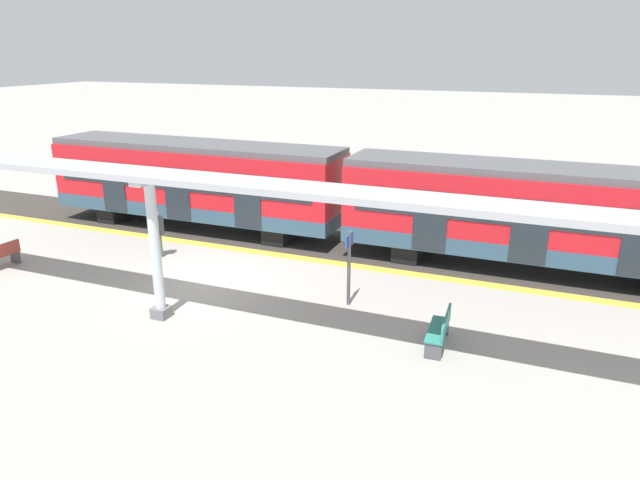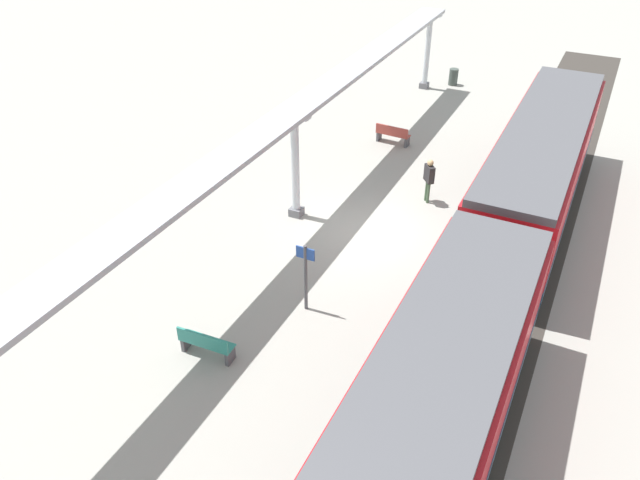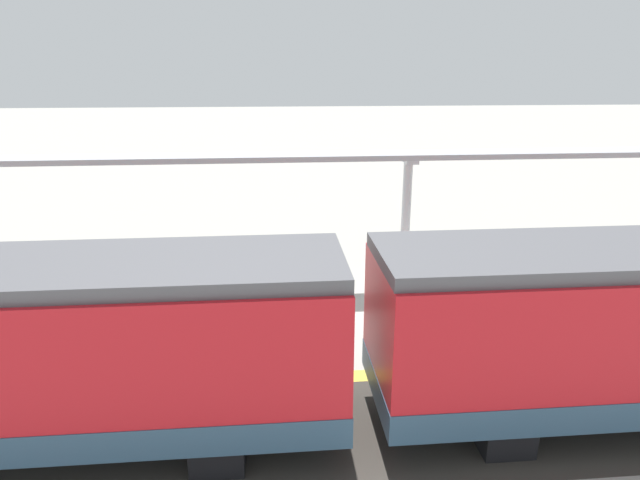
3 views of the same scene
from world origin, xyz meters
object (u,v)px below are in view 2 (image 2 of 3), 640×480
at_px(canopy_pillar_second, 295,166).
at_px(bench_near_end, 206,344).
at_px(canopy_pillar_nearest, 427,51).
at_px(train_near_carriage, 538,169).
at_px(train_far_carriage, 419,445).
at_px(passenger_waiting_near_edge, 429,176).
at_px(bench_mid_platform, 393,134).
at_px(trash_bin, 453,77).
at_px(platform_info_sign, 306,272).

relative_size(canopy_pillar_second, bench_near_end, 2.55).
relative_size(canopy_pillar_nearest, canopy_pillar_second, 1.00).
height_order(train_near_carriage, train_far_carriage, same).
bearing_deg(train_far_carriage, canopy_pillar_nearest, -72.38).
bearing_deg(passenger_waiting_near_edge, bench_mid_platform, -54.94).
bearing_deg(passenger_waiting_near_edge, train_far_carriage, 106.64).
bearing_deg(train_near_carriage, trash_bin, -62.46).
xyz_separation_m(canopy_pillar_nearest, canopy_pillar_second, (0.00, 14.55, 0.00)).
distance_m(train_far_carriage, passenger_waiting_near_edge, 12.59).
height_order(train_far_carriage, platform_info_sign, train_far_carriage).
height_order(bench_mid_platform, platform_info_sign, platform_info_sign).
xyz_separation_m(train_near_carriage, train_far_carriage, (0.00, 12.75, 0.00)).
relative_size(bench_near_end, passenger_waiting_near_edge, 0.89).
height_order(canopy_pillar_second, passenger_waiting_near_edge, canopy_pillar_second).
bearing_deg(passenger_waiting_near_edge, canopy_pillar_second, 37.71).
bearing_deg(train_far_carriage, bench_mid_platform, -68.05).
bearing_deg(bench_near_end, canopy_pillar_nearest, -86.78).
height_order(train_far_carriage, bench_mid_platform, train_far_carriage).
bearing_deg(bench_mid_platform, trash_bin, -91.91).
xyz_separation_m(train_far_carriage, bench_mid_platform, (6.54, -16.23, -1.39)).
xyz_separation_m(train_far_carriage, trash_bin, (6.26, -24.75, -1.40)).
bearing_deg(canopy_pillar_second, canopy_pillar_nearest, -90.00).
distance_m(bench_mid_platform, passenger_waiting_near_edge, 5.16).
relative_size(trash_bin, passenger_waiting_near_edge, 0.50).
bearing_deg(bench_near_end, train_near_carriage, -119.46).
bearing_deg(bench_near_end, bench_mid_platform, -88.88).
xyz_separation_m(canopy_pillar_nearest, passenger_waiting_near_edge, (-3.89, 11.54, -0.89)).
bearing_deg(platform_info_sign, passenger_waiting_near_edge, -99.17).
distance_m(train_far_carriage, trash_bin, 25.56).
xyz_separation_m(train_far_carriage, canopy_pillar_second, (7.49, -9.03, 0.13)).
bearing_deg(platform_info_sign, canopy_pillar_second, -58.94).
xyz_separation_m(bench_mid_platform, trash_bin, (-0.28, -8.51, -0.01)).
relative_size(canopy_pillar_second, trash_bin, 4.48).
relative_size(bench_mid_platform, platform_info_sign, 0.69).
bearing_deg(passenger_waiting_near_edge, train_near_carriage, -168.78).
bearing_deg(trash_bin, train_near_carriage, 117.54).
distance_m(bench_near_end, bench_mid_platform, 14.56).
distance_m(train_near_carriage, bench_near_end, 12.79).
bearing_deg(bench_near_end, train_far_carriage, 164.99).
height_order(canopy_pillar_nearest, trash_bin, canopy_pillar_nearest).
bearing_deg(platform_info_sign, train_near_carriage, -120.41).
height_order(platform_info_sign, passenger_waiting_near_edge, platform_info_sign).
relative_size(train_far_carriage, canopy_pillar_nearest, 3.14).
xyz_separation_m(canopy_pillar_nearest, bench_near_end, (-1.23, 21.90, -1.52)).
distance_m(trash_bin, platform_info_sign, 20.25).
bearing_deg(train_near_carriage, canopy_pillar_second, 26.43).
bearing_deg(train_far_carriage, train_near_carriage, -90.00).
bearing_deg(passenger_waiting_near_edge, canopy_pillar_nearest, -71.37).
distance_m(train_near_carriage, bench_mid_platform, 7.54).
bearing_deg(bench_mid_platform, passenger_waiting_near_edge, 125.06).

